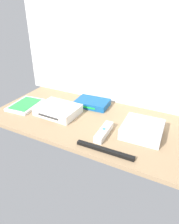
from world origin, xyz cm
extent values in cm
cube|color=#9E7F5B|center=(0.00, 0.00, -1.00)|extent=(100.00, 48.00, 2.00)
cube|color=silver|center=(0.00, 24.60, 32.00)|extent=(110.00, 1.20, 64.00)
cube|color=white|center=(-17.16, -2.52, 2.20)|extent=(21.34, 16.45, 4.40)
cube|color=#2D2D2D|center=(-17.34, -10.72, 2.20)|extent=(12.01, 0.86, 0.80)
cube|color=silver|center=(26.75, -1.17, 2.50)|extent=(17.68, 17.68, 5.00)
cube|color=silver|center=(26.75, -1.17, 5.15)|extent=(16.98, 16.98, 0.30)
cube|color=white|center=(-38.60, -3.76, 0.70)|extent=(15.32, 20.19, 1.40)
cube|color=green|center=(-38.60, -3.76, 1.48)|extent=(12.63, 17.31, 0.16)
cube|color=#145193|center=(-5.34, 13.94, 1.70)|extent=(18.65, 12.99, 3.40)
cube|color=#19D833|center=(-4.99, 7.75, 1.70)|extent=(8.01, 0.85, 0.60)
cube|color=white|center=(11.89, -9.31, 1.50)|extent=(4.12, 14.92, 3.00)
cylinder|color=#387FDB|center=(11.89, -9.31, 3.20)|extent=(1.40, 1.40, 0.40)
cube|color=black|center=(16.84, -19.66, 0.70)|extent=(24.03, 2.22, 1.40)
camera|label=1|loc=(40.29, -78.16, 52.04)|focal=32.63mm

